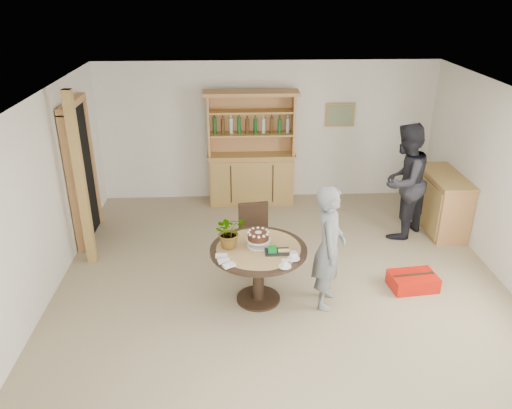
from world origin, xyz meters
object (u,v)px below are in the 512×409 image
Objects in this scene: sideboard at (442,202)px; dining_table at (258,259)px; red_suitcase at (413,281)px; hutch at (251,166)px; dining_chair at (255,233)px; teen_boy at (329,247)px; adult_person at (404,181)px.

dining_table is at bearing -148.65° from sideboard.
dining_table is at bearing 178.08° from red_suitcase.
hutch reaches higher than dining_chair.
teen_boy is at bearing -55.02° from dining_chair.
dining_chair is at bearing -90.94° from hutch.
adult_person is at bearing -26.76° from teen_boy.
hutch is at bearing 27.16° from teen_boy.
dining_chair is at bearing 55.60° from teen_boy.
teen_boy is at bearing -75.61° from hutch.
sideboard reaches higher than dining_table.
red_suitcase is at bearing 36.04° from adult_person.
teen_boy is (0.85, -0.10, 0.19)m from dining_table.
red_suitcase is at bearing -120.55° from sideboard.
red_suitcase is (-1.00, -1.70, -0.37)m from sideboard.
dining_chair reaches higher than dining_table.
teen_boy reaches higher than dining_chair.
sideboard reaches higher than red_suitcase.
sideboard is 0.69× the size of adult_person.
hutch reaches higher than red_suitcase.
adult_person is (2.30, -1.42, 0.23)m from hutch.
dining_table is at bearing -90.49° from hutch.
hutch is 3.29m from sideboard.
hutch reaches higher than teen_boy.
hutch is 1.62× the size of sideboard.
sideboard is at bearing 52.76° from red_suitcase.
adult_person is (2.33, 1.69, 0.31)m from dining_table.
hutch reaches higher than sideboard.
red_suitcase is (2.04, -2.94, -0.59)m from hutch.
dining_chair is at bearing 155.77° from red_suitcase.
dining_table is 1.87× the size of red_suitcase.
teen_boy is at bearing -6.71° from dining_table.
dining_table reaches higher than red_suitcase.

